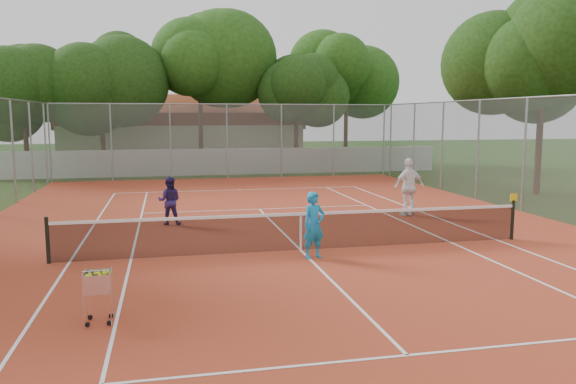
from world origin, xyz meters
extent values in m
plane|color=#18370F|center=(0.00, 0.00, 0.00)|extent=(120.00, 120.00, 0.00)
cube|color=#AC3D21|center=(0.00, 0.00, 0.01)|extent=(18.00, 34.00, 0.02)
cube|color=white|center=(0.00, 0.00, 0.02)|extent=(10.98, 23.78, 0.01)
cube|color=black|center=(0.00, 0.00, 0.51)|extent=(11.88, 0.10, 0.98)
cube|color=slate|center=(0.00, 0.00, 2.00)|extent=(18.00, 34.00, 4.00)
cube|color=silver|center=(0.00, 19.00, 0.75)|extent=(26.00, 0.30, 1.50)
cube|color=beige|center=(-2.00, 29.00, 2.20)|extent=(16.40, 9.00, 4.40)
cube|color=black|center=(0.00, 22.00, 5.00)|extent=(29.00, 19.00, 10.00)
imported|color=#1682BF|center=(0.12, -0.80, 0.81)|extent=(0.67, 0.54, 1.58)
imported|color=#261B53|center=(-3.18, 4.16, 0.77)|extent=(0.80, 0.67, 1.49)
imported|color=white|center=(4.74, 4.07, 1.00)|extent=(1.21, 0.66, 1.95)
cube|color=silver|center=(-4.38, -4.16, 0.49)|extent=(0.55, 0.55, 0.93)
camera|label=1|loc=(-3.24, -13.38, 3.36)|focal=35.00mm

